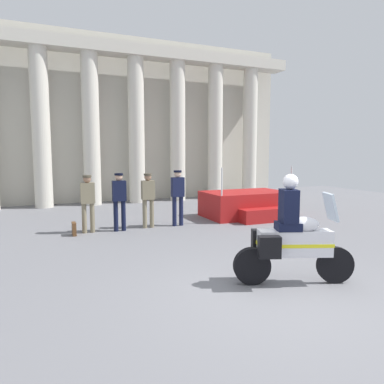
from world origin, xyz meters
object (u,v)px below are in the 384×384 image
officer_in_row_2 (148,196)px  motorcycle_with_rider (290,239)px  officer_in_row_3 (178,193)px  reviewing_stand (246,205)px  officer_in_row_0 (88,199)px  briefcase_on_ground (74,229)px  officer_in_row_1 (119,197)px

officer_in_row_2 → motorcycle_with_rider: 5.51m
officer_in_row_3 → reviewing_stand: bearing=-167.8°
reviewing_stand → officer_in_row_0: size_ratio=1.76×
reviewing_stand → motorcycle_with_rider: 6.49m
reviewing_stand → briefcase_on_ground: bearing=-173.7°
reviewing_stand → officer_in_row_3: size_ratio=1.67×
reviewing_stand → motorcycle_with_rider: motorcycle_with_rider is taller
officer_in_row_0 → officer_in_row_1: officer_in_row_1 is taller
briefcase_on_ground → officer_in_row_0: bearing=24.5°
officer_in_row_2 → motorcycle_with_rider: motorcycle_with_rider is taller
reviewing_stand → officer_in_row_3: (-2.77, -0.52, 0.59)m
officer_in_row_2 → officer_in_row_3: officer_in_row_3 is taller
officer_in_row_3 → motorcycle_with_rider: bearing=92.0°
reviewing_stand → officer_in_row_0: reviewing_stand is taller
officer_in_row_3 → briefcase_on_ground: bearing=3.8°
officer_in_row_3 → briefcase_on_ground: 3.19m
officer_in_row_0 → motorcycle_with_rider: 6.07m
reviewing_stand → officer_in_row_2: size_ratio=1.75×
officer_in_row_1 → officer_in_row_3: size_ratio=0.97×
officer_in_row_2 → officer_in_row_3: (0.92, -0.06, 0.05)m
officer_in_row_2 → officer_in_row_3: 0.93m
officer_in_row_3 → officer_in_row_1: bearing=3.1°
officer_in_row_1 → briefcase_on_ground: 1.51m
officer_in_row_2 → briefcase_on_ground: (-2.15, -0.19, -0.79)m
officer_in_row_0 → officer_in_row_2: size_ratio=1.00×
officer_in_row_1 → officer_in_row_2: 0.89m
officer_in_row_2 → officer_in_row_3: size_ratio=0.96×
officer_in_row_0 → officer_in_row_3: officer_in_row_3 is taller
officer_in_row_0 → reviewing_stand: bearing=-173.7°
officer_in_row_2 → officer_in_row_3: bearing=177.6°
reviewing_stand → motorcycle_with_rider: (-2.72, -5.88, 0.37)m
officer_in_row_3 → officer_in_row_2: bearing=-2.4°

